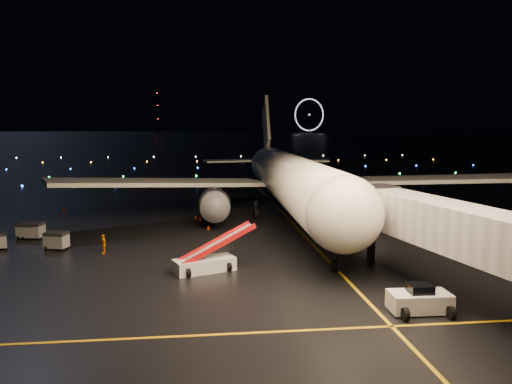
{
  "coord_description": "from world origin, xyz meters",
  "views": [
    {
      "loc": [
        1.09,
        -36.39,
        11.49
      ],
      "look_at": [
        6.64,
        12.0,
        5.0
      ],
      "focal_mm": 35.0,
      "sensor_mm": 36.0,
      "label": 1
    }
  ],
  "objects_px": {
    "airliner": "(287,151)",
    "pushback_tug": "(420,298)",
    "baggage_cart_3": "(28,231)",
    "crew_c": "(103,244)",
    "baggage_cart_0": "(57,241)",
    "belt_loader": "(204,250)",
    "baggage_cart_2": "(33,231)"
  },
  "relations": [
    {
      "from": "baggage_cart_2",
      "to": "baggage_cart_3",
      "type": "relative_size",
      "value": 1.06
    },
    {
      "from": "crew_c",
      "to": "baggage_cart_0",
      "type": "relative_size",
      "value": 0.92
    },
    {
      "from": "airliner",
      "to": "crew_c",
      "type": "height_order",
      "value": "airliner"
    },
    {
      "from": "crew_c",
      "to": "baggage_cart_3",
      "type": "relative_size",
      "value": 0.96
    },
    {
      "from": "pushback_tug",
      "to": "baggage_cart_3",
      "type": "distance_m",
      "value": 39.18
    },
    {
      "from": "pushback_tug",
      "to": "crew_c",
      "type": "distance_m",
      "value": 27.9
    },
    {
      "from": "crew_c",
      "to": "baggage_cart_2",
      "type": "xyz_separation_m",
      "value": [
        -8.27,
        6.99,
        -0.05
      ]
    },
    {
      "from": "baggage_cart_3",
      "to": "baggage_cart_2",
      "type": "bearing_deg",
      "value": 8.8
    },
    {
      "from": "pushback_tug",
      "to": "baggage_cart_2",
      "type": "bearing_deg",
      "value": 143.37
    },
    {
      "from": "pushback_tug",
      "to": "crew_c",
      "type": "xyz_separation_m",
      "value": [
        -22.18,
        16.92,
        0.01
      ]
    },
    {
      "from": "baggage_cart_3",
      "to": "belt_loader",
      "type": "bearing_deg",
      "value": -25.57
    },
    {
      "from": "pushback_tug",
      "to": "baggage_cart_2",
      "type": "xyz_separation_m",
      "value": [
        -30.45,
        23.92,
        -0.05
      ]
    },
    {
      "from": "airliner",
      "to": "pushback_tug",
      "type": "height_order",
      "value": "airliner"
    },
    {
      "from": "pushback_tug",
      "to": "baggage_cart_3",
      "type": "xyz_separation_m",
      "value": [
        -31.01,
        23.95,
        -0.09
      ]
    },
    {
      "from": "baggage_cart_0",
      "to": "belt_loader",
      "type": "bearing_deg",
      "value": -16.14
    },
    {
      "from": "airliner",
      "to": "pushback_tug",
      "type": "distance_m",
      "value": 35.19
    },
    {
      "from": "baggage_cart_0",
      "to": "baggage_cart_2",
      "type": "height_order",
      "value": "baggage_cart_2"
    },
    {
      "from": "pushback_tug",
      "to": "baggage_cart_3",
      "type": "height_order",
      "value": "pushback_tug"
    },
    {
      "from": "belt_loader",
      "to": "baggage_cart_0",
      "type": "height_order",
      "value": "belt_loader"
    },
    {
      "from": "belt_loader",
      "to": "crew_c",
      "type": "distance_m",
      "value": 11.25
    },
    {
      "from": "pushback_tug",
      "to": "baggage_cart_2",
      "type": "height_order",
      "value": "pushback_tug"
    },
    {
      "from": "belt_loader",
      "to": "baggage_cart_3",
      "type": "relative_size",
      "value": 3.79
    },
    {
      "from": "airliner",
      "to": "baggage_cart_0",
      "type": "height_order",
      "value": "airliner"
    },
    {
      "from": "crew_c",
      "to": "airliner",
      "type": "bearing_deg",
      "value": 112.81
    },
    {
      "from": "baggage_cart_2",
      "to": "baggage_cart_3",
      "type": "bearing_deg",
      "value": -168.51
    },
    {
      "from": "baggage_cart_0",
      "to": "baggage_cart_3",
      "type": "distance_m",
      "value": 6.49
    },
    {
      "from": "airliner",
      "to": "baggage_cart_0",
      "type": "relative_size",
      "value": 30.15
    },
    {
      "from": "belt_loader",
      "to": "pushback_tug",
      "type": "bearing_deg",
      "value": -58.99
    },
    {
      "from": "belt_loader",
      "to": "baggage_cart_0",
      "type": "bearing_deg",
      "value": 126.16
    },
    {
      "from": "pushback_tug",
      "to": "baggage_cart_2",
      "type": "distance_m",
      "value": 38.72
    },
    {
      "from": "airliner",
      "to": "pushback_tug",
      "type": "xyz_separation_m",
      "value": [
        2.35,
        -34.32,
        -7.4
      ]
    },
    {
      "from": "belt_loader",
      "to": "crew_c",
      "type": "bearing_deg",
      "value": 122.24
    }
  ]
}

